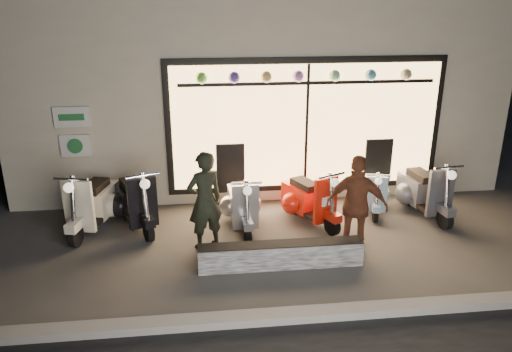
{
  "coord_description": "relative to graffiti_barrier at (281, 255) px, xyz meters",
  "views": [
    {
      "loc": [
        -1.26,
        -7.35,
        3.96
      ],
      "look_at": [
        -0.35,
        0.6,
        1.05
      ],
      "focal_mm": 35.0,
      "sensor_mm": 36.0,
      "label": 1
    }
  ],
  "objects": [
    {
      "name": "ground",
      "position": [
        0.11,
        0.65,
        -0.2
      ],
      "size": [
        40.0,
        40.0,
        0.0
      ],
      "primitive_type": "plane",
      "color": "#383533",
      "rests_on": "ground"
    },
    {
      "name": "kerb",
      "position": [
        0.11,
        -1.35,
        -0.14
      ],
      "size": [
        40.0,
        0.25,
        0.12
      ],
      "primitive_type": "cube",
      "color": "slate",
      "rests_on": "ground"
    },
    {
      "name": "shop_building",
      "position": [
        0.11,
        5.63,
        1.9
      ],
      "size": [
        10.2,
        6.23,
        4.2
      ],
      "color": "beige",
      "rests_on": "ground"
    },
    {
      "name": "graffiti_barrier",
      "position": [
        0.0,
        0.0,
        0.0
      ],
      "size": [
        2.53,
        0.28,
        0.4
      ],
      "primitive_type": "cube",
      "color": "black",
      "rests_on": "ground"
    },
    {
      "name": "scooter_silver",
      "position": [
        -0.46,
        1.6,
        0.21
      ],
      "size": [
        0.49,
        1.42,
        1.02
      ],
      "rotation": [
        0.0,
        0.0,
        0.05
      ],
      "color": "black",
      "rests_on": "ground"
    },
    {
      "name": "scooter_red",
      "position": [
        0.75,
        1.67,
        0.22
      ],
      "size": [
        0.87,
        1.44,
        1.06
      ],
      "rotation": [
        0.0,
        0.0,
        0.43
      ],
      "color": "black",
      "rests_on": "ground"
    },
    {
      "name": "scooter_black",
      "position": [
        -2.4,
        1.86,
        0.25
      ],
      "size": [
        0.89,
        1.55,
        1.12
      ],
      "rotation": [
        0.0,
        0.0,
        0.39
      ],
      "color": "black",
      "rests_on": "ground"
    },
    {
      "name": "scooter_cream",
      "position": [
        -3.08,
        1.85,
        0.26
      ],
      "size": [
        0.76,
        1.6,
        1.14
      ],
      "rotation": [
        0.0,
        0.0,
        -0.24
      ],
      "color": "black",
      "rests_on": "ground"
    },
    {
      "name": "scooter_blue",
      "position": [
        2.16,
        2.01,
        0.15
      ],
      "size": [
        0.59,
        1.23,
        0.87
      ],
      "rotation": [
        0.0,
        0.0,
        -0.25
      ],
      "color": "black",
      "rests_on": "ground"
    },
    {
      "name": "scooter_grey",
      "position": [
        3.02,
        1.77,
        0.25
      ],
      "size": [
        0.63,
        1.57,
        1.11
      ],
      "rotation": [
        0.0,
        0.0,
        0.14
      ],
      "color": "black",
      "rests_on": "ground"
    },
    {
      "name": "man",
      "position": [
        -1.12,
        0.79,
        0.63
      ],
      "size": [
        0.71,
        0.61,
        1.66
      ],
      "primitive_type": "imported",
      "rotation": [
        0.0,
        0.0,
        3.56
      ],
      "color": "black",
      "rests_on": "ground"
    },
    {
      "name": "woman",
      "position": [
        1.27,
        0.33,
        0.62
      ],
      "size": [
        1.04,
        0.72,
        1.65
      ],
      "primitive_type": "imported",
      "rotation": [
        0.0,
        0.0,
        2.77
      ],
      "color": "brown",
      "rests_on": "ground"
    }
  ]
}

